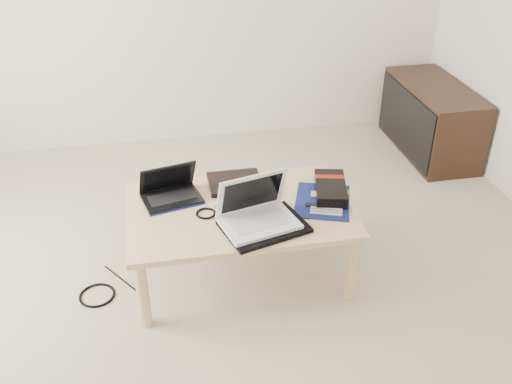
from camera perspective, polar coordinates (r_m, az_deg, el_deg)
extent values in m
plane|color=beige|center=(2.80, -4.37, -12.40)|extent=(4.00, 4.00, 0.00)
cube|color=#E6CC8A|center=(2.83, -1.65, -1.91)|extent=(1.10, 0.70, 0.03)
cylinder|color=#E6CC8A|center=(2.69, -11.24, -10.02)|extent=(0.06, 0.06, 0.37)
cylinder|color=#E6CC8A|center=(2.82, 9.60, -7.52)|extent=(0.06, 0.06, 0.37)
cylinder|color=#E6CC8A|center=(3.17, -11.48, -2.91)|extent=(0.06, 0.06, 0.37)
cylinder|color=#E6CC8A|center=(3.28, 6.18, -1.09)|extent=(0.06, 0.06, 0.37)
cube|color=#332115|center=(4.33, 17.14, 7.00)|extent=(0.40, 0.90, 0.50)
cube|color=black|center=(4.24, 14.72, 6.88)|extent=(0.02, 0.86, 0.44)
cube|color=black|center=(3.01, -2.13, 0.95)|extent=(0.28, 0.23, 0.03)
cube|color=black|center=(2.91, -8.41, -0.65)|extent=(0.32, 0.26, 0.02)
cube|color=black|center=(2.90, -8.40, -0.51)|extent=(0.25, 0.16, 0.00)
cube|color=black|center=(2.84, -7.99, -1.21)|extent=(0.07, 0.04, 0.00)
cube|color=black|center=(2.91, -8.86, 1.44)|extent=(0.30, 0.16, 0.18)
cube|color=black|center=(2.90, -8.82, 1.34)|extent=(0.25, 0.13, 0.14)
cube|color=#0D1749|center=(2.83, -7.83, -1.70)|extent=(0.28, 0.08, 0.01)
cube|color=black|center=(2.79, -0.84, -1.87)|extent=(0.30, 0.26, 0.01)
cube|color=white|center=(2.79, -0.85, -1.75)|extent=(0.24, 0.20, 0.00)
cube|color=silver|center=(2.92, 1.81, -0.21)|extent=(0.10, 0.20, 0.02)
cube|color=#9E9EA3|center=(2.91, 1.82, -0.05)|extent=(0.08, 0.17, 0.00)
cube|color=black|center=(2.67, 0.81, -3.45)|extent=(0.44, 0.37, 0.02)
cube|color=white|center=(2.66, 0.33, -3.11)|extent=(0.39, 0.32, 0.02)
cube|color=white|center=(2.65, 0.38, -2.99)|extent=(0.30, 0.20, 0.00)
cube|color=white|center=(2.59, 1.21, -3.96)|extent=(0.08, 0.05, 0.00)
cube|color=white|center=(2.66, -0.45, -0.06)|extent=(0.35, 0.16, 0.23)
cube|color=black|center=(2.66, -0.39, -0.16)|extent=(0.30, 0.13, 0.18)
cube|color=#0C1150|center=(2.89, 6.67, -0.91)|extent=(0.36, 0.41, 0.01)
cube|color=silver|center=(2.92, 6.06, -0.26)|extent=(0.07, 0.07, 0.01)
cube|color=yellow|center=(2.97, 8.27, 0.13)|extent=(0.11, 0.05, 0.01)
cube|color=yellow|center=(2.95, 8.27, -0.07)|extent=(0.11, 0.05, 0.01)
cube|color=silver|center=(2.82, 7.06, -1.67)|extent=(0.15, 0.06, 0.01)
cube|color=silver|center=(2.80, 7.04, -1.92)|extent=(0.15, 0.06, 0.01)
cube|color=silver|center=(2.78, 7.02, -2.17)|extent=(0.15, 0.06, 0.01)
cube|color=black|center=(2.84, 5.27, -1.29)|extent=(0.04, 0.04, 0.01)
cube|color=black|center=(2.94, 7.45, 0.32)|extent=(0.22, 0.33, 0.07)
cube|color=maroon|center=(2.98, 7.41, 1.52)|extent=(0.16, 0.07, 0.00)
torus|color=black|center=(2.78, -5.04, -2.15)|extent=(0.12, 0.12, 0.01)
torus|color=black|center=(3.01, -15.61, -9.92)|extent=(0.21, 0.21, 0.01)
cylinder|color=black|center=(3.06, -12.99, -8.72)|extent=(0.22, 0.30, 0.01)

